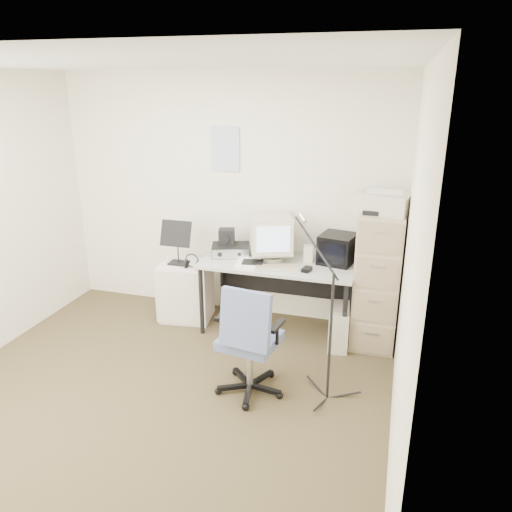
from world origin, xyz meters
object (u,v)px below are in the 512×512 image
(desk, at_px, (278,296))
(filing_cabinet, at_px, (377,278))
(office_chair, at_px, (250,338))
(side_cart, at_px, (186,291))

(desk, bearing_deg, filing_cabinet, 1.81)
(desk, bearing_deg, office_chair, -87.48)
(side_cart, bearing_deg, filing_cabinet, -5.93)
(desk, distance_m, office_chair, 1.12)
(filing_cabinet, height_order, desk, filing_cabinet)
(filing_cabinet, xyz_separation_m, side_cart, (-1.93, -0.06, -0.34))
(office_chair, bearing_deg, filing_cabinet, 60.19)
(desk, relative_size, side_cart, 2.40)
(desk, xyz_separation_m, office_chair, (0.05, -1.11, 0.12))
(filing_cabinet, distance_m, office_chair, 1.46)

